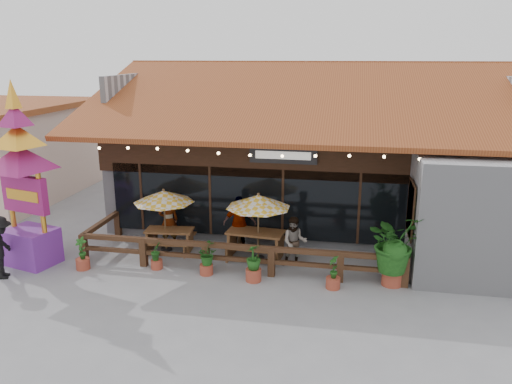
% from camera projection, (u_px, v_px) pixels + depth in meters
% --- Properties ---
extents(ground, '(100.00, 100.00, 0.00)m').
position_uv_depth(ground, '(290.00, 270.00, 15.17)').
color(ground, gray).
rests_on(ground, ground).
extents(restaurant_building, '(15.50, 14.73, 6.09)m').
position_uv_depth(restaurant_building, '(316.00, 157.00, 20.80)').
color(restaurant_building, '#B0B0B5').
rests_on(restaurant_building, ground).
extents(patio_railing, '(10.00, 2.60, 0.92)m').
position_uv_depth(patio_railing, '(216.00, 249.00, 15.16)').
color(patio_railing, '#482F19').
rests_on(patio_railing, ground).
extents(umbrella_left, '(2.42, 2.42, 2.13)m').
position_uv_depth(umbrella_left, '(164.00, 197.00, 16.25)').
color(umbrella_left, brown).
rests_on(umbrella_left, ground).
extents(umbrella_right, '(2.68, 2.68, 2.19)m').
position_uv_depth(umbrella_right, '(258.00, 202.00, 15.53)').
color(umbrella_right, brown).
rests_on(umbrella_right, ground).
extents(picnic_table_left, '(1.67, 1.48, 0.75)m').
position_uv_depth(picnic_table_left, '(170.00, 236.00, 16.57)').
color(picnic_table_left, brown).
rests_on(picnic_table_left, ground).
extents(picnic_table_right, '(1.96, 1.74, 0.87)m').
position_uv_depth(picnic_table_right, '(256.00, 240.00, 16.04)').
color(picnic_table_right, brown).
rests_on(picnic_table_right, ground).
extents(thai_sign_tower, '(2.74, 2.74, 6.10)m').
position_uv_depth(thai_sign_tower, '(21.00, 163.00, 14.84)').
color(thai_sign_tower, '#732998').
rests_on(thai_sign_tower, ground).
extents(tropical_plant, '(2.06, 2.01, 2.17)m').
position_uv_depth(tropical_plant, '(395.00, 244.00, 13.89)').
color(tropical_plant, '#973C29').
rests_on(tropical_plant, ground).
extents(diner_a, '(0.78, 0.70, 1.79)m').
position_uv_depth(diner_a, '(169.00, 220.00, 16.92)').
color(diner_a, '#361D11').
rests_on(diner_a, ground).
extents(diner_b, '(0.83, 0.67, 1.60)m').
position_uv_depth(diner_b, '(295.00, 242.00, 15.25)').
color(diner_b, '#361D11').
rests_on(diner_b, ground).
extents(diner_c, '(1.14, 0.57, 1.87)m').
position_uv_depth(diner_c, '(240.00, 223.00, 16.51)').
color(diner_c, '#361D11').
rests_on(diner_c, ground).
extents(pedestrian, '(1.12, 1.39, 1.87)m').
position_uv_depth(pedestrian, '(1.00, 248.00, 14.45)').
color(pedestrian, black).
rests_on(pedestrian, ground).
extents(planter_a, '(0.42, 0.42, 1.03)m').
position_uv_depth(planter_a, '(82.00, 256.00, 15.15)').
color(planter_a, '#973C29').
rests_on(planter_a, ground).
extents(planter_b, '(0.38, 0.41, 0.88)m').
position_uv_depth(planter_b, '(156.00, 256.00, 15.19)').
color(planter_b, '#973C29').
rests_on(planter_b, ground).
extents(planter_c, '(0.77, 0.78, 0.97)m').
position_uv_depth(planter_c, '(206.00, 257.00, 14.75)').
color(planter_c, '#973C29').
rests_on(planter_c, ground).
extents(planter_d, '(0.59, 0.59, 1.12)m').
position_uv_depth(planter_d, '(253.00, 264.00, 14.33)').
color(planter_d, '#973C29').
rests_on(planter_d, ground).
extents(planter_e, '(0.40, 0.40, 0.98)m').
position_uv_depth(planter_e, '(333.00, 275.00, 13.90)').
color(planter_e, '#973C29').
rests_on(planter_e, ground).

